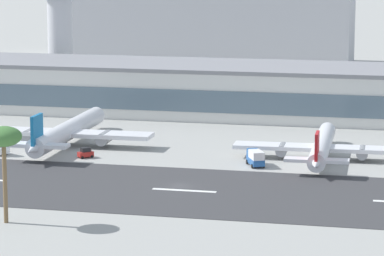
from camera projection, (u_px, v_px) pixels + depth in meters
name	position (u px, v px, depth m)	size (l,w,h in m)	color
ground_plane	(180.00, 186.00, 194.13)	(1400.00, 1400.00, 0.00)	#9E9E99
runway_strip	(176.00, 190.00, 190.88)	(800.00, 37.09, 0.08)	#38383A
runway_centreline_dash_4	(184.00, 190.00, 190.52)	(12.00, 1.20, 0.01)	white
terminal_building	(233.00, 90.00, 272.64)	(154.49, 29.37, 13.27)	silver
control_tower	(60.00, 11.00, 306.09)	(15.91, 15.91, 37.81)	silver
distant_hotel_block	(204.00, 10.00, 392.78)	(111.46, 30.03, 38.86)	#BCBCC1
airliner_blue_tail_gate_0	(65.00, 132.00, 230.98)	(38.88, 47.91, 10.00)	silver
airliner_red_tail_gate_1	(322.00, 147.00, 216.43)	(37.25, 41.51, 8.66)	white
service_box_truck_0	(255.00, 157.00, 211.24)	(4.67, 6.46, 3.25)	#23569E
service_baggage_tug_1	(86.00, 153.00, 219.29)	(3.41, 3.38, 2.20)	#B2231E
palm_tree_1	(4.00, 139.00, 166.62)	(5.95, 5.95, 15.91)	brown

